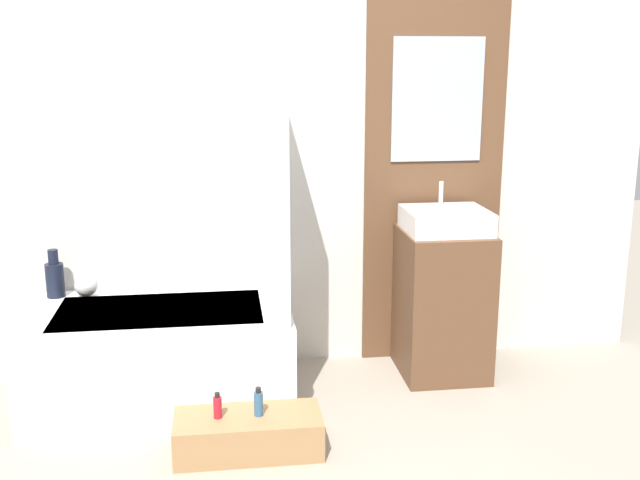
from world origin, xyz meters
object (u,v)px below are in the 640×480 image
at_px(sink, 446,220).
at_px(vase_tall_dark, 55,278).
at_px(vase_round_light, 86,285).
at_px(bottle_soap_primary, 218,407).
at_px(bathtub, 162,354).
at_px(wooden_step_bench, 248,434).
at_px(bottle_soap_secondary, 259,403).

height_order(sink, vase_tall_dark, sink).
height_order(vase_round_light, bottle_soap_primary, vase_round_light).
distance_m(bathtub, bottle_soap_primary, 0.68).
bearing_deg(bathtub, sink, 4.82).
bearing_deg(wooden_step_bench, vase_round_light, 132.36).
relative_size(bathtub, vase_tall_dark, 5.09).
height_order(bathtub, sink, sink).
xyz_separation_m(sink, vase_round_light, (-1.93, 0.15, -0.33)).
relative_size(bathtub, sink, 3.02).
height_order(wooden_step_bench, vase_tall_dark, vase_tall_dark).
bearing_deg(bottle_soap_secondary, sink, 35.17).
bearing_deg(vase_round_light, bathtub, -34.72).
distance_m(bathtub, bottle_soap_secondary, 0.77).
bearing_deg(bottle_soap_secondary, wooden_step_bench, 180.00).
height_order(bathtub, vase_tall_dark, vase_tall_dark).
height_order(sink, bottle_soap_secondary, sink).
distance_m(vase_tall_dark, vase_round_light, 0.17).
bearing_deg(bottle_soap_secondary, bottle_soap_primary, 180.00).
bearing_deg(sink, wooden_step_bench, -146.04).
bearing_deg(vase_round_light, vase_tall_dark, 175.34).
distance_m(vase_round_light, bottle_soap_primary, 1.17).
distance_m(bathtub, vase_tall_dark, 0.72).
height_order(vase_tall_dark, vase_round_light, vase_tall_dark).
height_order(bathtub, vase_round_light, vase_round_light).
distance_m(vase_tall_dark, bottle_soap_secondary, 1.42).
xyz_separation_m(wooden_step_bench, sink, (1.11, 0.75, 0.79)).
bearing_deg(wooden_step_bench, vase_tall_dark, 137.05).
xyz_separation_m(sink, vase_tall_dark, (-2.09, 0.16, -0.29)).
distance_m(bathtub, vase_round_light, 0.57).
distance_m(sink, bottle_soap_secondary, 1.44).
distance_m(wooden_step_bench, bottle_soap_secondary, 0.16).
xyz_separation_m(sink, bottle_soap_secondary, (-1.06, -0.75, -0.64)).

